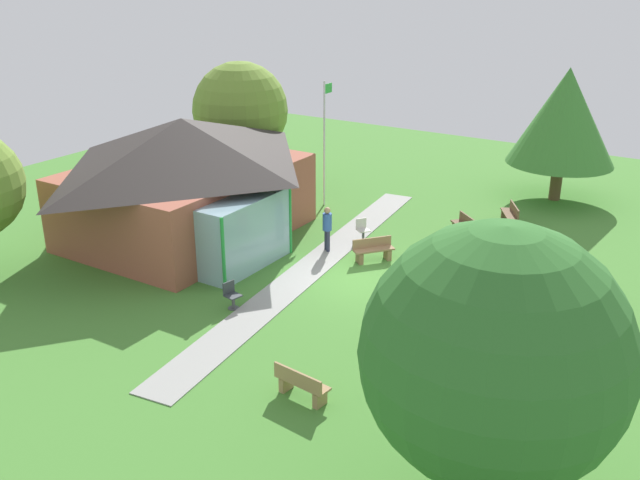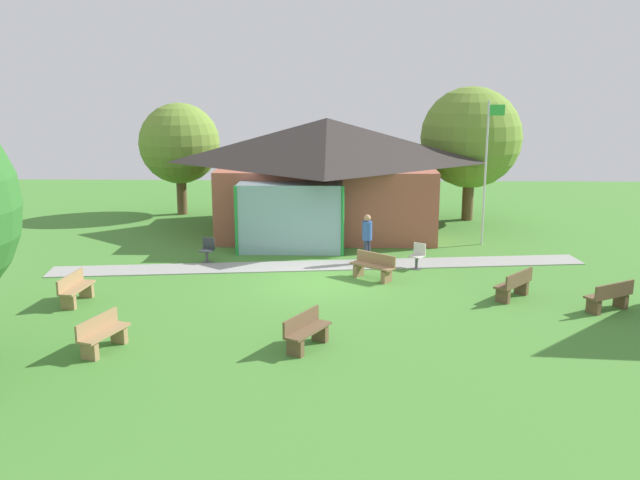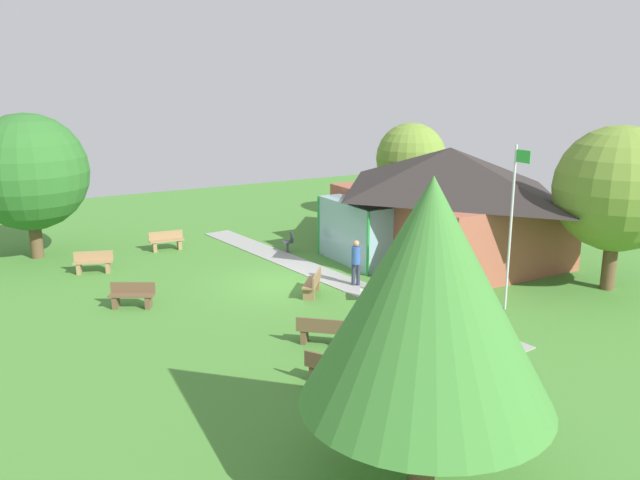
# 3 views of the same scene
# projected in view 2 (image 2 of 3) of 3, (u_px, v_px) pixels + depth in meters

# --- Properties ---
(ground_plane) EXTENTS (44.00, 44.00, 0.00)m
(ground_plane) POSITION_uv_depth(u_px,v_px,m) (320.00, 281.00, 22.29)
(ground_plane) COLOR #478433
(pavilion) EXTENTS (9.52, 8.30, 4.68)m
(pavilion) POSITION_uv_depth(u_px,v_px,m) (325.00, 173.00, 29.13)
(pavilion) COLOR #A35642
(pavilion) RESTS_ON ground_plane
(footpath) EXTENTS (18.27, 3.40, 0.03)m
(footpath) POSITION_uv_depth(u_px,v_px,m) (321.00, 265.00, 24.09)
(footpath) COLOR #999993
(footpath) RESTS_ON ground_plane
(flagpole) EXTENTS (0.64, 0.08, 5.48)m
(flagpole) POSITION_uv_depth(u_px,v_px,m) (487.00, 166.00, 26.50)
(flagpole) COLOR silver
(flagpole) RESTS_ON ground_plane
(bench_mid_left) EXTENTS (0.61, 1.54, 0.84)m
(bench_mid_left) POSITION_uv_depth(u_px,v_px,m) (75.00, 289.00, 20.09)
(bench_mid_left) COLOR #9E7A51
(bench_mid_left) RESTS_ON ground_plane
(bench_mid_right) EXTENTS (1.33, 1.41, 0.84)m
(bench_mid_right) POSITION_uv_depth(u_px,v_px,m) (514.00, 285.00, 20.48)
(bench_mid_right) COLOR brown
(bench_mid_right) RESTS_ON ground_plane
(bench_front_center) EXTENTS (1.13, 1.52, 0.84)m
(bench_front_center) POSITION_uv_depth(u_px,v_px,m) (306.00, 332.00, 16.77)
(bench_front_center) COLOR brown
(bench_front_center) RESTS_ON ground_plane
(bench_front_left) EXTENTS (0.91, 1.56, 0.84)m
(bench_front_left) POSITION_uv_depth(u_px,v_px,m) (103.00, 335.00, 16.59)
(bench_front_left) COLOR #9E7A51
(bench_front_left) RESTS_ON ground_plane
(bench_lawn_far_right) EXTENTS (1.52, 1.13, 0.84)m
(bench_lawn_far_right) POSITION_uv_depth(u_px,v_px,m) (610.00, 297.00, 19.40)
(bench_lawn_far_right) COLOR brown
(bench_lawn_far_right) RESTS_ON ground_plane
(bench_rear_near_path) EXTENTS (1.44, 1.29, 0.84)m
(bench_rear_near_path) POSITION_uv_depth(u_px,v_px,m) (373.00, 267.00, 22.46)
(bench_rear_near_path) COLOR olive
(bench_rear_near_path) RESTS_ON ground_plane
(patio_chair_lawn_spare) EXTENTS (0.61, 0.61, 0.86)m
(patio_chair_lawn_spare) POSITION_uv_depth(u_px,v_px,m) (418.00, 257.00, 23.69)
(patio_chair_lawn_spare) COLOR beige
(patio_chair_lawn_spare) RESTS_ON ground_plane
(patio_chair_west) EXTENTS (0.52, 0.52, 0.86)m
(patio_chair_west) POSITION_uv_depth(u_px,v_px,m) (207.00, 251.00, 24.50)
(patio_chair_west) COLOR #33383D
(patio_chair_west) RESTS_ON ground_plane
(visitor_on_path) EXTENTS (0.34, 0.34, 1.74)m
(visitor_on_path) POSITION_uv_depth(u_px,v_px,m) (367.00, 235.00, 24.15)
(visitor_on_path) COLOR #2D3347
(visitor_on_path) RESTS_ON ground_plane
(tree_behind_pavilion_right) EXTENTS (4.45, 4.45, 5.94)m
(tree_behind_pavilion_right) POSITION_uv_depth(u_px,v_px,m) (471.00, 138.00, 31.01)
(tree_behind_pavilion_right) COLOR brown
(tree_behind_pavilion_right) RESTS_ON ground_plane
(tree_behind_pavilion_left) EXTENTS (3.71, 3.71, 5.18)m
(tree_behind_pavilion_left) POSITION_uv_depth(u_px,v_px,m) (179.00, 144.00, 32.41)
(tree_behind_pavilion_left) COLOR brown
(tree_behind_pavilion_left) RESTS_ON ground_plane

